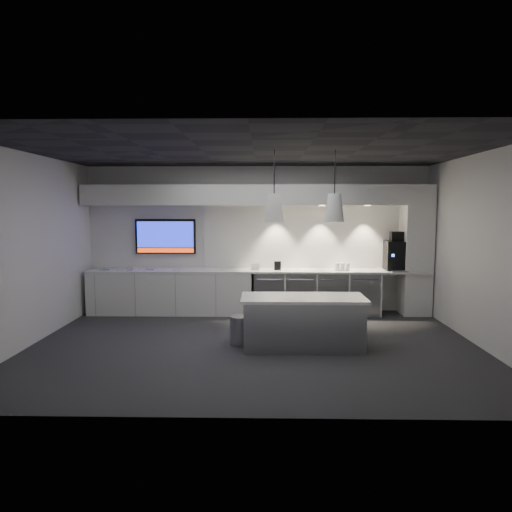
{
  "coord_description": "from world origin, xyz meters",
  "views": [
    {
      "loc": [
        0.17,
        -6.97,
        2.14
      ],
      "look_at": [
        0.01,
        1.1,
        1.29
      ],
      "focal_mm": 32.0,
      "sensor_mm": 36.0,
      "label": 1
    }
  ],
  "objects_px": {
    "island": "(303,322)",
    "bin": "(240,330)",
    "wall_tv": "(166,236)",
    "coffee_machine": "(396,254)"
  },
  "relations": [
    {
      "from": "wall_tv",
      "to": "island",
      "type": "height_order",
      "value": "wall_tv"
    },
    {
      "from": "wall_tv",
      "to": "coffee_machine",
      "type": "distance_m",
      "value": 4.73
    },
    {
      "from": "island",
      "to": "bin",
      "type": "xyz_separation_m",
      "value": [
        -0.97,
        0.16,
        -0.18
      ]
    },
    {
      "from": "island",
      "to": "coffee_machine",
      "type": "height_order",
      "value": "coffee_machine"
    },
    {
      "from": "bin",
      "to": "coffee_machine",
      "type": "bearing_deg",
      "value": 35.44
    },
    {
      "from": "wall_tv",
      "to": "coffee_machine",
      "type": "height_order",
      "value": "wall_tv"
    },
    {
      "from": "bin",
      "to": "island",
      "type": "bearing_deg",
      "value": -9.19
    },
    {
      "from": "island",
      "to": "bin",
      "type": "distance_m",
      "value": 1.0
    },
    {
      "from": "wall_tv",
      "to": "bin",
      "type": "distance_m",
      "value": 3.22
    },
    {
      "from": "wall_tv",
      "to": "bin",
      "type": "relative_size",
      "value": 2.74
    }
  ]
}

